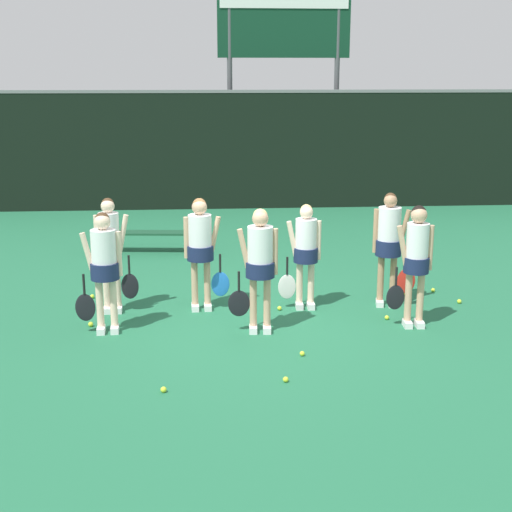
% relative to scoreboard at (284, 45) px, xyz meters
% --- Properties ---
extents(ground_plane, '(140.00, 140.00, 0.00)m').
position_rel_scoreboard_xyz_m(ground_plane, '(-1.44, -9.73, -4.25)').
color(ground_plane, '#216642').
extents(fence_windscreen, '(60.00, 0.08, 3.10)m').
position_rel_scoreboard_xyz_m(fence_windscreen, '(-1.44, -0.90, -2.68)').
color(fence_windscreen, black).
rests_on(fence_windscreen, ground_plane).
extents(scoreboard, '(3.54, 0.15, 5.48)m').
position_rel_scoreboard_xyz_m(scoreboard, '(0.00, 0.00, 0.00)').
color(scoreboard, '#515156').
rests_on(scoreboard, ground_plane).
extents(bench_courtside, '(2.19, 0.56, 0.42)m').
position_rel_scoreboard_xyz_m(bench_courtside, '(-3.28, -5.55, -3.88)').
color(bench_courtside, '#19472D').
rests_on(bench_courtside, ground_plane).
extents(player_0, '(0.67, 0.40, 1.71)m').
position_rel_scoreboard_xyz_m(player_0, '(-3.57, -10.13, -3.24)').
color(player_0, beige).
rests_on(player_0, ground_plane).
extents(player_1, '(0.69, 0.40, 1.75)m').
position_rel_scoreboard_xyz_m(player_1, '(-1.44, -10.26, -3.20)').
color(player_1, tan).
rests_on(player_1, ground_plane).
extents(player_2, '(0.63, 0.36, 1.76)m').
position_rel_scoreboard_xyz_m(player_2, '(0.77, -10.20, -3.20)').
color(player_2, tan).
rests_on(player_2, ground_plane).
extents(player_3, '(0.62, 0.35, 1.75)m').
position_rel_scoreboard_xyz_m(player_3, '(-3.60, -9.25, -3.22)').
color(player_3, beige).
rests_on(player_3, ground_plane).
extents(player_4, '(0.68, 0.40, 1.73)m').
position_rel_scoreboard_xyz_m(player_4, '(-2.25, -9.23, -3.21)').
color(player_4, tan).
rests_on(player_4, ground_plane).
extents(player_5, '(0.65, 0.37, 1.62)m').
position_rel_scoreboard_xyz_m(player_5, '(-0.67, -9.27, -3.30)').
color(player_5, beige).
rests_on(player_5, ground_plane).
extents(player_6, '(0.67, 0.40, 1.78)m').
position_rel_scoreboard_xyz_m(player_6, '(0.63, -9.25, -3.20)').
color(player_6, tan).
rests_on(player_6, ground_plane).
extents(tennis_ball_0, '(0.07, 0.07, 0.07)m').
position_rel_scoreboard_xyz_m(tennis_ball_0, '(-0.92, -8.14, -4.22)').
color(tennis_ball_0, '#CCE033').
rests_on(tennis_ball_0, ground_plane).
extents(tennis_ball_1, '(0.06, 0.06, 0.06)m').
position_rel_scoreboard_xyz_m(tennis_ball_1, '(1.58, -8.62, -4.22)').
color(tennis_ball_1, '#CCE033').
rests_on(tennis_ball_1, ground_plane).
extents(tennis_ball_2, '(0.07, 0.07, 0.07)m').
position_rel_scoreboard_xyz_m(tennis_ball_2, '(-1.07, -9.38, -4.22)').
color(tennis_ball_2, '#CCE033').
rests_on(tennis_ball_2, ground_plane).
extents(tennis_ball_3, '(0.07, 0.07, 0.07)m').
position_rel_scoreboard_xyz_m(tennis_ball_3, '(1.80, -9.25, -4.21)').
color(tennis_ball_3, '#CCE033').
rests_on(tennis_ball_3, ground_plane).
extents(tennis_ball_4, '(0.07, 0.07, 0.07)m').
position_rel_scoreboard_xyz_m(tennis_ball_4, '(-4.02, -8.57, -4.22)').
color(tennis_ball_4, '#CCE033').
rests_on(tennis_ball_4, ground_plane).
extents(tennis_ball_5, '(0.07, 0.07, 0.07)m').
position_rel_scoreboard_xyz_m(tennis_ball_5, '(-3.84, -9.90, -4.21)').
color(tennis_ball_5, '#CCE033').
rests_on(tennis_ball_5, ground_plane).
extents(tennis_ball_6, '(0.07, 0.07, 0.07)m').
position_rel_scoreboard_xyz_m(tennis_ball_6, '(1.06, -8.77, -4.22)').
color(tennis_ball_6, '#CCE033').
rests_on(tennis_ball_6, ground_plane).
extents(tennis_ball_7, '(0.06, 0.06, 0.06)m').
position_rel_scoreboard_xyz_m(tennis_ball_7, '(-0.96, -11.20, -4.22)').
color(tennis_ball_7, '#CCE033').
rests_on(tennis_ball_7, ground_plane).
extents(tennis_ball_8, '(0.07, 0.07, 0.07)m').
position_rel_scoreboard_xyz_m(tennis_ball_8, '(-1.27, -11.98, -4.22)').
color(tennis_ball_8, '#CCE033').
rests_on(tennis_ball_8, ground_plane).
extents(tennis_ball_9, '(0.07, 0.07, 0.07)m').
position_rel_scoreboard_xyz_m(tennis_ball_9, '(-2.69, -12.16, -4.21)').
color(tennis_ball_9, '#CCE033').
rests_on(tennis_ball_9, ground_plane).
extents(tennis_ball_10, '(0.06, 0.06, 0.06)m').
position_rel_scoreboard_xyz_m(tennis_ball_10, '(0.47, -9.92, -4.22)').
color(tennis_ball_10, '#CCE033').
rests_on(tennis_ball_10, ground_plane).
extents(tennis_ball_11, '(0.07, 0.07, 0.07)m').
position_rel_scoreboard_xyz_m(tennis_ball_11, '(0.80, -8.84, -4.22)').
color(tennis_ball_11, '#CCE033').
rests_on(tennis_ball_11, ground_plane).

